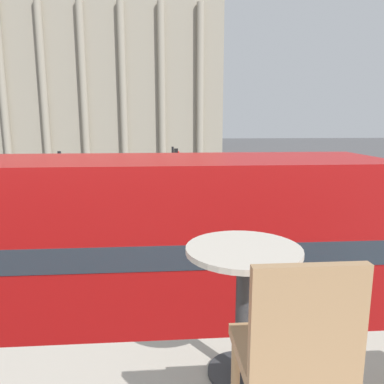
# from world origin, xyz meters

# --- Properties ---
(double_decker_bus) EXTENTS (10.91, 2.76, 4.17)m
(double_decker_bus) POSITION_xyz_m (-0.26, 5.12, 2.31)
(double_decker_bus) COLOR black
(double_decker_bus) RESTS_ON ground_plane
(cafe_dining_table) EXTENTS (0.60, 0.60, 0.73)m
(cafe_dining_table) POSITION_xyz_m (1.29, -0.35, 4.06)
(cafe_dining_table) COLOR #2D2D30
(cafe_dining_table) RESTS_ON cafe_floor_slab
(cafe_chair_0) EXTENTS (0.40, 0.40, 0.91)m
(cafe_chair_0) POSITION_xyz_m (1.36, -0.93, 4.04)
(cafe_chair_0) COLOR #A87F56
(cafe_chair_0) RESTS_ON cafe_floor_slab
(plaza_building_left) EXTENTS (30.86, 13.73, 22.88)m
(plaza_building_left) POSITION_xyz_m (-6.43, 53.25, 11.43)
(plaza_building_left) COLOR #A39984
(plaza_building_left) RESTS_ON ground_plane
(traffic_light_near) EXTENTS (0.42, 0.24, 3.83)m
(traffic_light_near) POSITION_xyz_m (-2.70, 11.35, 2.50)
(traffic_light_near) COLOR black
(traffic_light_near) RESTS_ON ground_plane
(traffic_light_mid) EXTENTS (0.42, 0.24, 3.52)m
(traffic_light_mid) POSITION_xyz_m (1.46, 17.78, 2.31)
(traffic_light_mid) COLOR black
(traffic_light_mid) RESTS_ON ground_plane
(pedestrian_olive) EXTENTS (0.32, 0.32, 1.74)m
(pedestrian_olive) POSITION_xyz_m (7.36, 26.31, 1.00)
(pedestrian_olive) COLOR #282B33
(pedestrian_olive) RESTS_ON ground_plane
(pedestrian_white) EXTENTS (0.32, 0.32, 1.83)m
(pedestrian_white) POSITION_xyz_m (-0.02, 13.74, 1.06)
(pedestrian_white) COLOR #282B33
(pedestrian_white) RESTS_ON ground_plane
(pedestrian_red) EXTENTS (0.32, 0.32, 1.77)m
(pedestrian_red) POSITION_xyz_m (-2.76, 20.92, 1.03)
(pedestrian_red) COLOR #282B33
(pedestrian_red) RESTS_ON ground_plane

